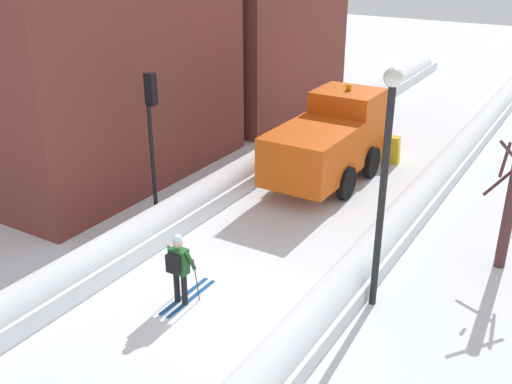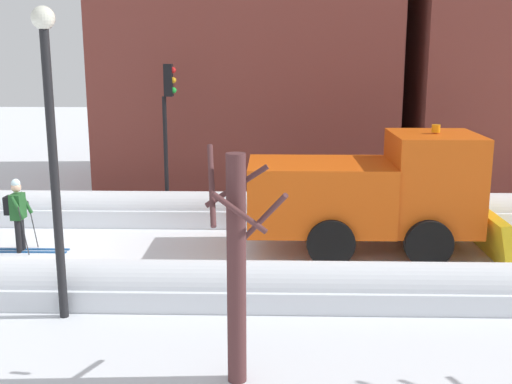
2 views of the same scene
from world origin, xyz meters
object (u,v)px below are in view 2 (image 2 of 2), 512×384
skier (18,212)px  traffic_light_pole (168,111)px  plow_truck (374,192)px  street_lamp (51,129)px  bare_tree_near (237,264)px

skier → traffic_light_pole: bearing=136.2°
plow_truck → skier: (0.24, -8.61, -0.48)m
street_lamp → bare_tree_near: bearing=56.6°
skier → street_lamp: bearing=31.2°
bare_tree_near → skier: bearing=-136.9°
plow_truck → street_lamp: street_lamp is taller
skier → traffic_light_pole: (-3.31, 3.18, 2.11)m
bare_tree_near → plow_truck: bearing=154.7°
street_lamp → plow_truck: bearing=122.9°
skier → plow_truck: bearing=91.6°
traffic_light_pole → skier: bearing=-43.8°
traffic_light_pole → street_lamp: bearing=-6.8°
traffic_light_pole → bare_tree_near: (9.34, 2.47, -1.29)m
street_lamp → skier: bearing=-148.8°
street_lamp → bare_tree_near: street_lamp is taller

